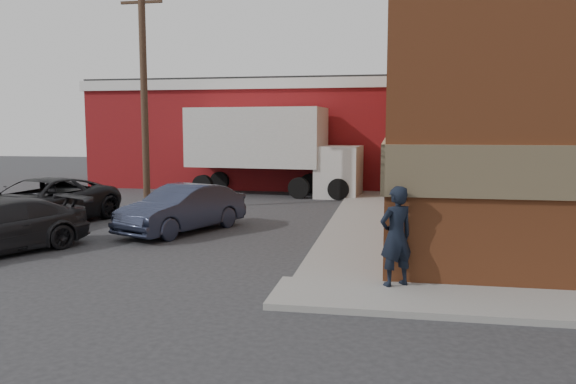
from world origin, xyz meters
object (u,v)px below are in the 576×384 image
at_px(suv_a, 39,202).
at_px(sedan, 183,209).
at_px(utility_pole, 144,84).
at_px(warehouse, 254,133).
at_px(man, 396,236).
at_px(box_truck, 273,145).

bearing_deg(suv_a, sedan, 9.84).
bearing_deg(utility_pole, sedan, -53.83).
height_order(warehouse, utility_pole, utility_pole).
distance_m(warehouse, utility_pole, 11.27).
height_order(utility_pole, man, utility_pole).
distance_m(warehouse, suv_a, 15.39).
xyz_separation_m(man, sedan, (-6.23, 5.14, -0.37)).
distance_m(man, suv_a, 12.38).
height_order(utility_pole, suv_a, utility_pole).
distance_m(sedan, suv_a, 4.91).
distance_m(warehouse, man, 21.75).
bearing_deg(warehouse, box_truck, -67.49).
relative_size(utility_pole, sedan, 2.10).
xyz_separation_m(utility_pole, suv_a, (-1.91, -3.87, -3.99)).
height_order(suv_a, box_truck, box_truck).
relative_size(sedan, box_truck, 0.51).
bearing_deg(suv_a, warehouse, 89.71).
bearing_deg(utility_pole, man, -45.04).
height_order(utility_pole, sedan, utility_pole).
relative_size(warehouse, box_truck, 1.95).
bearing_deg(man, box_truck, -103.61).
relative_size(utility_pole, box_truck, 1.08).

